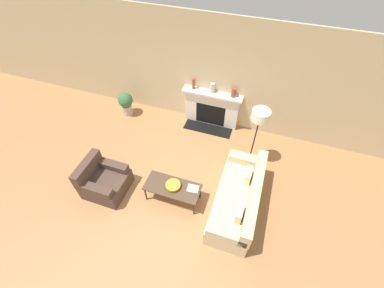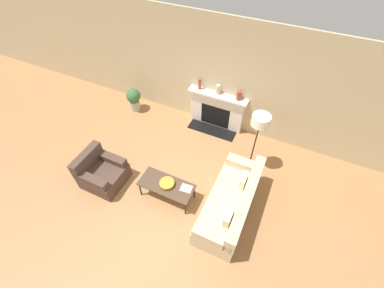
{
  "view_description": "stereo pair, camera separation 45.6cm",
  "coord_description": "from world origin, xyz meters",
  "px_view_note": "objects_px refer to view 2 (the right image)",
  "views": [
    {
      "loc": [
        1.27,
        -2.57,
        4.94
      ],
      "look_at": [
        -0.05,
        1.31,
        0.45
      ],
      "focal_mm": 24.0,
      "sensor_mm": 36.0,
      "label": 1
    },
    {
      "loc": [
        1.69,
        -2.4,
        4.94
      ],
      "look_at": [
        -0.05,
        1.31,
        0.45
      ],
      "focal_mm": 24.0,
      "sensor_mm": 36.0,
      "label": 2
    }
  ],
  "objects_px": {
    "fireplace": "(217,110)",
    "floor_lamp": "(259,126)",
    "coffee_table": "(166,185)",
    "book": "(186,188)",
    "mantel_vase_center_right": "(239,95)",
    "potted_plant": "(134,98)",
    "mantel_vase_left": "(200,84)",
    "couch": "(231,203)",
    "bowl": "(167,183)",
    "mantel_vase_center_left": "(218,89)",
    "armchair_near": "(102,173)"
  },
  "relations": [
    {
      "from": "fireplace",
      "to": "floor_lamp",
      "type": "height_order",
      "value": "floor_lamp"
    },
    {
      "from": "coffee_table",
      "to": "book",
      "type": "distance_m",
      "value": 0.43
    },
    {
      "from": "mantel_vase_center_right",
      "to": "potted_plant",
      "type": "xyz_separation_m",
      "value": [
        -2.9,
        -0.42,
        -0.74
      ]
    },
    {
      "from": "potted_plant",
      "to": "mantel_vase_left",
      "type": "bearing_deg",
      "value": 12.64
    },
    {
      "from": "couch",
      "to": "mantel_vase_center_right",
      "type": "bearing_deg",
      "value": -162.74
    },
    {
      "from": "bowl",
      "to": "book",
      "type": "distance_m",
      "value": 0.42
    },
    {
      "from": "fireplace",
      "to": "bowl",
      "type": "xyz_separation_m",
      "value": [
        -0.08,
        -2.58,
        -0.01
      ]
    },
    {
      "from": "fireplace",
      "to": "couch",
      "type": "xyz_separation_m",
      "value": [
        1.26,
        -2.36,
        -0.18
      ]
    },
    {
      "from": "bowl",
      "to": "mantel_vase_center_right",
      "type": "height_order",
      "value": "mantel_vase_center_right"
    },
    {
      "from": "mantel_vase_center_left",
      "to": "potted_plant",
      "type": "bearing_deg",
      "value": -169.96
    },
    {
      "from": "fireplace",
      "to": "mantel_vase_left",
      "type": "relative_size",
      "value": 5.47
    },
    {
      "from": "book",
      "to": "floor_lamp",
      "type": "distance_m",
      "value": 1.97
    },
    {
      "from": "coffee_table",
      "to": "potted_plant",
      "type": "distance_m",
      "value": 3.16
    },
    {
      "from": "fireplace",
      "to": "bowl",
      "type": "height_order",
      "value": "fireplace"
    },
    {
      "from": "floor_lamp",
      "to": "mantel_vase_center_right",
      "type": "distance_m",
      "value": 1.28
    },
    {
      "from": "couch",
      "to": "mantel_vase_left",
      "type": "height_order",
      "value": "mantel_vase_left"
    },
    {
      "from": "armchair_near",
      "to": "couch",
      "type": "bearing_deg",
      "value": -80.33
    },
    {
      "from": "fireplace",
      "to": "mantel_vase_center_left",
      "type": "bearing_deg",
      "value": 141.8
    },
    {
      "from": "bowl",
      "to": "book",
      "type": "height_order",
      "value": "bowl"
    },
    {
      "from": "armchair_near",
      "to": "potted_plant",
      "type": "distance_m",
      "value": 2.56
    },
    {
      "from": "couch",
      "to": "mantel_vase_center_left",
      "type": "distance_m",
      "value": 2.82
    },
    {
      "from": "mantel_vase_center_left",
      "to": "potted_plant",
      "type": "xyz_separation_m",
      "value": [
        -2.36,
        -0.42,
        -0.75
      ]
    },
    {
      "from": "bowl",
      "to": "mantel_vase_left",
      "type": "height_order",
      "value": "mantel_vase_left"
    },
    {
      "from": "potted_plant",
      "to": "book",
      "type": "bearing_deg",
      "value": -37.95
    },
    {
      "from": "mantel_vase_left",
      "to": "potted_plant",
      "type": "bearing_deg",
      "value": -167.36
    },
    {
      "from": "armchair_near",
      "to": "potted_plant",
      "type": "xyz_separation_m",
      "value": [
        -0.76,
        2.44,
        0.12
      ]
    },
    {
      "from": "bowl",
      "to": "couch",
      "type": "bearing_deg",
      "value": 9.59
    },
    {
      "from": "bowl",
      "to": "fireplace",
      "type": "bearing_deg",
      "value": 88.19
    },
    {
      "from": "bowl",
      "to": "mantel_vase_center_right",
      "type": "distance_m",
      "value": 2.75
    },
    {
      "from": "coffee_table",
      "to": "bowl",
      "type": "bearing_deg",
      "value": 32.44
    },
    {
      "from": "mantel_vase_center_left",
      "to": "mantel_vase_center_right",
      "type": "bearing_deg",
      "value": 0.0
    },
    {
      "from": "mantel_vase_center_left",
      "to": "mantel_vase_center_right",
      "type": "height_order",
      "value": "mantel_vase_center_left"
    },
    {
      "from": "floor_lamp",
      "to": "mantel_vase_center_right",
      "type": "height_order",
      "value": "floor_lamp"
    },
    {
      "from": "book",
      "to": "mantel_vase_center_left",
      "type": "xyz_separation_m",
      "value": [
        -0.35,
        2.52,
        0.7
      ]
    },
    {
      "from": "armchair_near",
      "to": "mantel_vase_left",
      "type": "distance_m",
      "value": 3.19
    },
    {
      "from": "coffee_table",
      "to": "potted_plant",
      "type": "bearing_deg",
      "value": 136.17
    },
    {
      "from": "fireplace",
      "to": "coffee_table",
      "type": "relative_size",
      "value": 1.35
    },
    {
      "from": "floor_lamp",
      "to": "mantel_vase_center_right",
      "type": "relative_size",
      "value": 6.55
    },
    {
      "from": "couch",
      "to": "potted_plant",
      "type": "distance_m",
      "value": 4.13
    },
    {
      "from": "bowl",
      "to": "mantel_vase_center_right",
      "type": "bearing_deg",
      "value": 76.84
    },
    {
      "from": "mantel_vase_left",
      "to": "mantel_vase_center_right",
      "type": "relative_size",
      "value": 1.19
    },
    {
      "from": "couch",
      "to": "floor_lamp",
      "type": "relative_size",
      "value": 1.26
    },
    {
      "from": "mantel_vase_center_right",
      "to": "mantel_vase_center_left",
      "type": "bearing_deg",
      "value": 180.0
    },
    {
      "from": "mantel_vase_center_right",
      "to": "potted_plant",
      "type": "bearing_deg",
      "value": -171.82
    },
    {
      "from": "mantel_vase_left",
      "to": "potted_plant",
      "type": "distance_m",
      "value": 2.05
    },
    {
      "from": "mantel_vase_left",
      "to": "armchair_near",
      "type": "bearing_deg",
      "value": -111.03
    },
    {
      "from": "couch",
      "to": "armchair_near",
      "type": "xyz_separation_m",
      "value": [
        -2.88,
        -0.49,
        -0.03
      ]
    },
    {
      "from": "fireplace",
      "to": "potted_plant",
      "type": "relative_size",
      "value": 2.24
    },
    {
      "from": "bowl",
      "to": "floor_lamp",
      "type": "distance_m",
      "value": 2.23
    },
    {
      "from": "book",
      "to": "armchair_near",
      "type": "bearing_deg",
      "value": -175.88
    }
  ]
}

